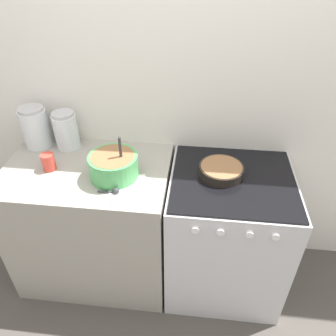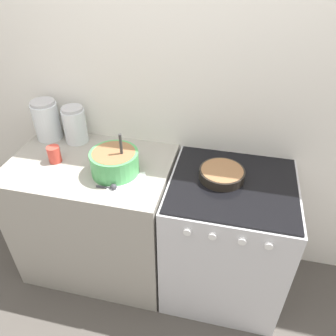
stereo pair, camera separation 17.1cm
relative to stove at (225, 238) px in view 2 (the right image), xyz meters
name	(u,v)px [view 2 (the right image)]	position (x,y,z in m)	size (l,w,h in m)	color
ground_plane	(157,312)	(-0.37, -0.33, -0.45)	(12.00, 12.00, 0.00)	#4C4742
wall_back	(181,99)	(-0.37, 0.35, 0.75)	(4.95, 0.05, 2.40)	white
countertop_cabinet	(98,217)	(-0.86, 0.00, 0.00)	(0.98, 0.65, 0.89)	#9E998E
stove	(225,238)	(0.00, 0.00, 0.00)	(0.71, 0.67, 0.89)	silver
mixing_bowl	(115,161)	(-0.67, -0.05, 0.52)	(0.27, 0.27, 0.26)	#4CA559
baking_pan	(222,174)	(-0.07, 0.04, 0.48)	(0.25, 0.25, 0.06)	black
storage_jar_left	(47,122)	(-1.23, 0.22, 0.56)	(0.17, 0.17, 0.26)	silver
storage_jar_middle	(75,127)	(-1.04, 0.22, 0.55)	(0.15, 0.15, 0.24)	silver
tin_can	(54,154)	(-1.06, -0.03, 0.50)	(0.08, 0.08, 0.10)	#CC3F33
recipe_page	(127,186)	(-0.57, -0.16, 0.45)	(0.29, 0.29, 0.01)	white
measuring_spoon	(112,187)	(-0.64, -0.20, 0.46)	(0.12, 0.04, 0.04)	#333338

